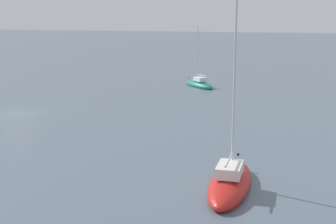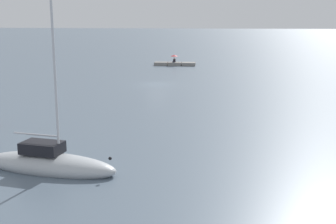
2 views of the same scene
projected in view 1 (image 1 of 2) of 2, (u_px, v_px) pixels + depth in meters
name	position (u px, v px, depth m)	size (l,w,h in m)	color
ground_plane	(18.00, 114.00, 44.06)	(500.00, 500.00, 0.00)	slate
sailboat_red_near	(230.00, 182.00, 24.82)	(7.33, 2.68, 10.49)	red
sailboat_teal_mid	(199.00, 84.00, 61.30)	(5.81, 5.77, 8.06)	#197266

